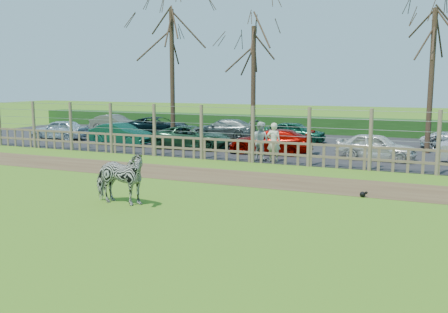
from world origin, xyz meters
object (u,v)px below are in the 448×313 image
at_px(car_8, 159,126).
at_px(car_7, 115,124).
at_px(tree_mid, 254,57).
at_px(car_9, 223,129).
at_px(visitor_a, 274,142).
at_px(car_3, 271,141).
at_px(zebra, 119,178).
at_px(car_2, 192,137).
at_px(tree_left, 172,44).
at_px(crow, 363,194).
at_px(car_0, 60,130).
at_px(visitor_b, 260,141).
at_px(tree_right, 433,46).
at_px(car_4, 376,147).
at_px(car_1, 121,134).
at_px(car_10, 295,132).

bearing_deg(car_8, car_7, 77.10).
relative_size(tree_mid, car_9, 1.65).
xyz_separation_m(visitor_a, car_3, (-0.86, 2.24, -0.26)).
bearing_deg(zebra, car_9, 13.33).
relative_size(tree_mid, car_2, 1.58).
bearing_deg(tree_mid, tree_left, -167.47).
xyz_separation_m(crow, car_2, (-9.87, 7.73, 0.54)).
distance_m(tree_mid, car_0, 12.65).
distance_m(tree_left, visitor_a, 9.60).
height_order(car_0, car_8, same).
bearing_deg(car_2, visitor_b, -118.96).
distance_m(tree_mid, tree_right, 9.02).
bearing_deg(crow, car_0, 156.82).
bearing_deg(car_3, car_2, -97.76).
distance_m(car_3, car_8, 10.62).
xyz_separation_m(car_2, car_8, (-4.95, 4.90, 0.00)).
bearing_deg(car_4, visitor_a, 123.88).
height_order(zebra, car_2, zebra).
relative_size(car_1, car_7, 1.00).
xyz_separation_m(tree_left, car_1, (-2.30, -1.84, -4.98)).
xyz_separation_m(zebra, car_10, (0.81, 16.23, -0.15)).
xyz_separation_m(tree_right, car_2, (-11.44, -3.15, -4.60)).
distance_m(visitor_b, car_8, 11.84).
bearing_deg(car_1, car_0, 85.80).
bearing_deg(car_3, tree_right, 109.47).
distance_m(crow, car_3, 9.36).
xyz_separation_m(tree_left, car_3, (6.45, -1.81, -4.98)).
distance_m(visitor_b, car_1, 9.13).
relative_size(car_4, car_10, 1.00).
bearing_deg(visitor_a, visitor_b, -27.03).
bearing_deg(car_4, tree_left, 85.91).
bearing_deg(tree_right, car_9, 171.54).
distance_m(crow, car_8, 19.48).
bearing_deg(car_0, car_7, 168.05).
bearing_deg(tree_mid, crow, -54.38).
bearing_deg(car_1, visitor_a, -99.36).
height_order(car_2, car_7, same).
xyz_separation_m(tree_mid, car_9, (-2.77, 2.25, -4.23)).
relative_size(tree_right, car_10, 2.09).
distance_m(car_1, car_9, 6.50).
height_order(tree_left, car_0, tree_left).
distance_m(zebra, car_0, 17.47).
xyz_separation_m(tree_right, crow, (-1.57, -10.88, -5.14)).
height_order(car_0, car_2, same).
distance_m(tree_mid, visitor_a, 7.01).
height_order(tree_right, car_2, tree_right).
distance_m(car_3, car_7, 14.34).
bearing_deg(car_9, car_3, 35.21).
relative_size(car_2, car_4, 1.23).
height_order(car_2, car_8, same).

